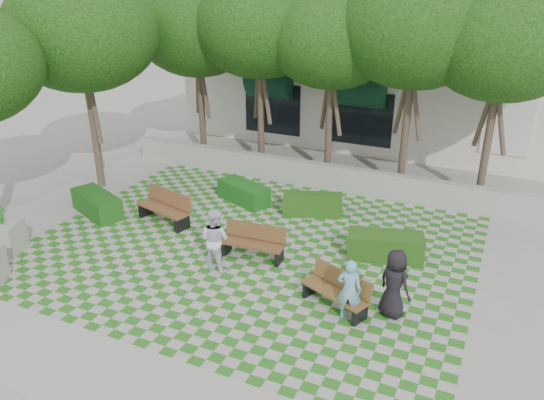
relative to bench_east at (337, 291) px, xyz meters
The scene contains 18 objects.
ground 3.19m from the bench_east, 169.14° to the left, with size 90.00×90.00×0.00m, color gray.
lawn 3.52m from the bench_east, 152.80° to the left, with size 12.00×12.00×0.00m, color #2B721E.
sidewalk_south 5.16m from the bench_east, 127.12° to the right, with size 16.00×2.00×0.01m, color #9E9B93.
sidewalk_west 10.44m from the bench_east, behind, with size 2.00×12.00×0.01m, color #9E9B93.
retaining_wall 7.47m from the bench_east, 114.56° to the left, with size 15.00×0.36×0.90m, color #9E9B93.
bench_east is the anchor object (origin of this frame).
bench_mid 3.06m from the bench_east, 155.31° to the left, with size 1.77×0.70×0.91m.
bench_west 6.57m from the bench_east, 161.44° to the left, with size 1.99×1.08×1.00m.
hedge_east 2.77m from the bench_east, 80.48° to the left, with size 2.01×0.81×0.70m, color #1E4512.
hedge_midright 5.11m from the bench_east, 116.97° to the left, with size 1.84×0.74×0.65m, color #1F4913.
hedge_midleft 6.54m from the bench_east, 136.73° to the left, with size 1.89×0.76×0.66m, color #155016.
hedge_west 8.71m from the bench_east, 169.07° to the left, with size 2.00×0.80×0.70m, color #164713.
planter_back 9.23m from the bench_east, behind, with size 1.09×1.09×1.43m.
person_blue 0.59m from the bench_east, 40.25° to the right, with size 0.55×0.36×1.50m, color #70B0CC.
person_dark 1.33m from the bench_east, 10.75° to the left, with size 0.80×0.52×1.64m, color black.
person_white 3.45m from the bench_east, behind, with size 0.82×0.64×1.68m, color white.
tree_row 9.50m from the bench_east, 127.18° to the left, with size 17.70×13.40×7.41m.
building 14.98m from the bench_east, 98.42° to the left, with size 18.00×8.92×5.15m.
Camera 1 is at (6.09, -10.57, 7.20)m, focal length 35.00 mm.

